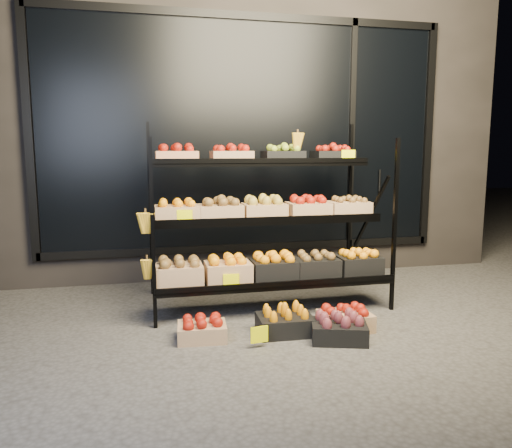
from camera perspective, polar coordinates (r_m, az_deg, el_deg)
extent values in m
plane|color=#514F4C|center=(4.11, 3.41, -11.49)|extent=(24.00, 24.00, 0.00)
cube|color=#2D2826|center=(6.41, -3.09, 11.62)|extent=(6.00, 2.00, 3.50)
cube|color=black|center=(5.40, -1.20, 10.08)|extent=(4.20, 0.04, 2.40)
cube|color=black|center=(5.48, -1.12, -2.67)|extent=(4.30, 0.06, 0.08)
cube|color=black|center=(5.54, -1.20, 22.69)|extent=(4.30, 0.06, 0.08)
cube|color=black|center=(5.37, -24.57, 9.32)|extent=(0.08, 0.06, 2.50)
cube|color=black|center=(6.18, 19.04, 9.43)|extent=(0.08, 0.06, 2.50)
cube|color=black|center=(5.74, 10.83, 9.84)|extent=(0.06, 0.06, 2.50)
cylinder|color=black|center=(5.87, 13.95, 4.83)|extent=(0.02, 0.02, 0.25)
cube|color=black|center=(3.94, -11.72, -1.23)|extent=(0.03, 0.03, 1.50)
cube|color=black|center=(4.47, 15.56, -0.21)|extent=(0.03, 0.03, 1.50)
cube|color=black|center=(4.89, -12.00, 1.59)|extent=(0.03, 0.03, 1.66)
cube|color=black|center=(5.33, 10.65, 2.19)|extent=(0.03, 0.03, 1.66)
cube|color=black|center=(4.35, 2.14, -6.67)|extent=(2.05, 0.42, 0.03)
cube|color=black|center=(4.16, 2.86, -6.91)|extent=(2.05, 0.02, 0.05)
cube|color=black|center=(4.53, 1.20, 0.41)|extent=(2.05, 0.40, 0.03)
cube|color=black|center=(4.35, 1.81, 0.52)|extent=(2.05, 0.02, 0.05)
cube|color=black|center=(4.78, 0.34, 6.85)|extent=(2.05, 0.40, 0.03)
cube|color=black|center=(4.60, 0.89, 7.22)|extent=(2.05, 0.02, 0.05)
cube|color=tan|center=(4.66, -9.06, 7.57)|extent=(0.38, 0.28, 0.11)
ellipsoid|color=#A8100C|center=(4.66, -9.08, 8.61)|extent=(0.32, 0.24, 0.07)
cube|color=tan|center=(4.73, -2.82, 7.67)|extent=(0.38, 0.28, 0.11)
ellipsoid|color=#A8100C|center=(4.73, -2.82, 8.70)|extent=(0.32, 0.24, 0.07)
cube|color=black|center=(4.84, 3.10, 7.69)|extent=(0.38, 0.28, 0.11)
ellipsoid|color=#9CB52D|center=(4.84, 3.10, 8.70)|extent=(0.32, 0.24, 0.07)
cube|color=black|center=(5.00, 8.72, 7.64)|extent=(0.38, 0.28, 0.11)
ellipsoid|color=#A8100C|center=(5.00, 8.74, 8.61)|extent=(0.32, 0.24, 0.07)
cube|color=tan|center=(4.40, -9.01, 1.17)|extent=(0.38, 0.28, 0.14)
ellipsoid|color=orange|center=(4.39, -9.04, 2.47)|extent=(0.32, 0.24, 0.07)
cube|color=tan|center=(4.44, -4.08, 1.32)|extent=(0.38, 0.28, 0.14)
ellipsoid|color=brown|center=(4.43, -4.09, 2.61)|extent=(0.32, 0.24, 0.07)
cube|color=tan|center=(4.52, 0.94, 1.47)|extent=(0.38, 0.28, 0.14)
ellipsoid|color=#B29332|center=(4.51, 0.94, 2.73)|extent=(0.32, 0.24, 0.07)
cube|color=tan|center=(4.63, 6.00, 1.61)|extent=(0.38, 0.28, 0.14)
ellipsoid|color=#A8100C|center=(4.62, 6.02, 2.84)|extent=(0.32, 0.24, 0.07)
cube|color=tan|center=(4.77, 10.46, 1.71)|extent=(0.38, 0.28, 0.14)
ellipsoid|color=brown|center=(4.76, 10.50, 2.91)|extent=(0.32, 0.24, 0.07)
cube|color=tan|center=(4.19, -8.74, -5.87)|extent=(0.38, 0.28, 0.18)
ellipsoid|color=brown|center=(4.17, -8.78, -4.27)|extent=(0.32, 0.24, 0.07)
cube|color=tan|center=(4.24, -3.19, -5.62)|extent=(0.38, 0.28, 0.18)
ellipsoid|color=orange|center=(4.21, -3.21, -4.04)|extent=(0.32, 0.24, 0.07)
cube|color=black|center=(4.32, 2.04, -5.34)|extent=(0.38, 0.28, 0.18)
ellipsoid|color=orange|center=(4.29, 2.05, -3.78)|extent=(0.32, 0.24, 0.07)
cube|color=black|center=(4.43, 6.87, -5.04)|extent=(0.38, 0.28, 0.18)
ellipsoid|color=brown|center=(4.41, 6.89, -3.52)|extent=(0.32, 0.24, 0.07)
cube|color=black|center=(4.58, 11.62, -4.71)|extent=(0.38, 0.28, 0.18)
ellipsoid|color=orange|center=(4.56, 11.66, -3.24)|extent=(0.32, 0.24, 0.07)
ellipsoid|color=gold|center=(3.93, -12.53, 1.39)|extent=(0.14, 0.08, 0.22)
ellipsoid|color=gold|center=(3.99, -12.36, -3.83)|extent=(0.14, 0.08, 0.22)
ellipsoid|color=gold|center=(4.78, 4.78, 10.44)|extent=(0.14, 0.08, 0.22)
cube|color=#FFFE00|center=(4.25, -8.15, 0.81)|extent=(0.13, 0.01, 0.12)
cube|color=#FFFE00|center=(4.90, 10.50, 7.63)|extent=(0.13, 0.01, 0.12)
cube|color=#FFFE00|center=(4.10, -2.86, -6.53)|extent=(0.13, 0.01, 0.12)
cube|color=#FFFE00|center=(3.65, 0.39, -13.10)|extent=(0.13, 0.01, 0.12)
cube|color=#FFFE00|center=(3.84, 9.95, -12.13)|extent=(0.13, 0.01, 0.12)
cube|color=tan|center=(3.81, -6.20, -12.17)|extent=(0.38, 0.29, 0.12)
ellipsoid|color=#A8100C|center=(3.78, -6.22, -10.88)|extent=(0.32, 0.25, 0.07)
cube|color=black|center=(3.92, 3.34, -11.41)|extent=(0.43, 0.32, 0.14)
ellipsoid|color=orange|center=(3.88, 3.35, -10.00)|extent=(0.36, 0.27, 0.07)
cube|color=tan|center=(4.06, 10.16, -10.87)|extent=(0.40, 0.29, 0.13)
ellipsoid|color=#A8100C|center=(4.03, 10.20, -9.56)|extent=(0.33, 0.25, 0.07)
cube|color=black|center=(3.83, 9.46, -12.04)|extent=(0.47, 0.40, 0.14)
ellipsoid|color=brown|center=(3.79, 9.50, -10.64)|extent=(0.40, 0.34, 0.07)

